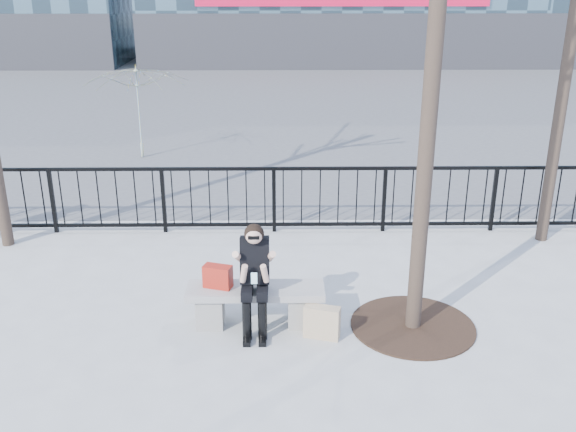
{
  "coord_description": "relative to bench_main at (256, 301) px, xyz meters",
  "views": [
    {
      "loc": [
        0.3,
        -6.87,
        4.0
      ],
      "look_at": [
        0.4,
        0.8,
        1.1
      ],
      "focal_mm": 40.0,
      "sensor_mm": 36.0,
      "label": 1
    }
  ],
  "objects": [
    {
      "name": "ground",
      "position": [
        0.0,
        0.0,
        -0.3
      ],
      "size": [
        120.0,
        120.0,
        0.0
      ],
      "primitive_type": "plane",
      "color": "gray",
      "rests_on": "ground"
    },
    {
      "name": "street_surface",
      "position": [
        0.0,
        15.0,
        -0.3
      ],
      "size": [
        60.0,
        23.0,
        0.01
      ],
      "primitive_type": "cube",
      "color": "#474747",
      "rests_on": "ground"
    },
    {
      "name": "railing",
      "position": [
        0.0,
        3.0,
        0.25
      ],
      "size": [
        14.0,
        0.06,
        1.1
      ],
      "color": "black",
      "rests_on": "ground"
    },
    {
      "name": "tree_grate",
      "position": [
        1.9,
        -0.1,
        -0.29
      ],
      "size": [
        1.5,
        1.5,
        0.02
      ],
      "primitive_type": "cylinder",
      "color": "black",
      "rests_on": "ground"
    },
    {
      "name": "bench_main",
      "position": [
        0.0,
        0.0,
        0.0
      ],
      "size": [
        1.65,
        0.46,
        0.49
      ],
      "color": "slate",
      "rests_on": "ground"
    },
    {
      "name": "seated_woman",
      "position": [
        0.0,
        -0.16,
        0.37
      ],
      "size": [
        0.5,
        0.64,
        1.34
      ],
      "color": "black",
      "rests_on": "ground"
    },
    {
      "name": "handbag",
      "position": [
        -0.45,
        0.02,
        0.33
      ],
      "size": [
        0.37,
        0.25,
        0.28
      ],
      "primitive_type": "cube",
      "rotation": [
        0.0,
        0.0,
        -0.31
      ],
      "color": "#A31F14",
      "rests_on": "bench_main"
    },
    {
      "name": "shopping_bag",
      "position": [
        0.78,
        -0.32,
        -0.1
      ],
      "size": [
        0.44,
        0.26,
        0.39
      ],
      "primitive_type": "cube",
      "rotation": [
        0.0,
        0.0,
        -0.28
      ],
      "color": "#BFB087",
      "rests_on": "ground"
    },
    {
      "name": "vendor_umbrella",
      "position": [
        -2.89,
        7.55,
        0.76
      ],
      "size": [
        2.63,
        2.67,
        2.12
      ],
      "primitive_type": "imported",
      "rotation": [
        0.0,
        0.0,
        0.14
      ],
      "color": "gold",
      "rests_on": "ground"
    }
  ]
}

